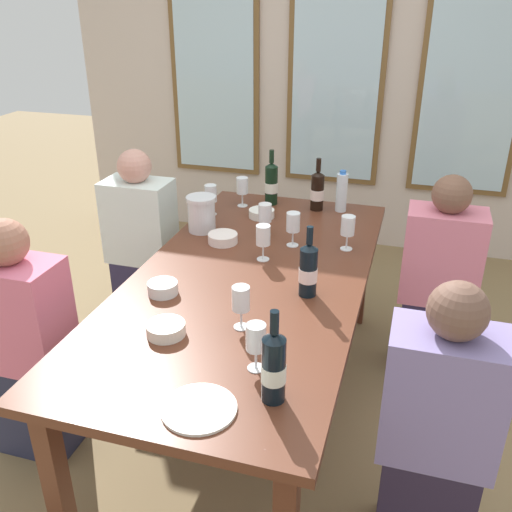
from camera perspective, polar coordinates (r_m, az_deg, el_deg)
ground_plane at (r=2.94m, az=-0.59°, el=-14.89°), size 12.00×12.00×0.00m
back_wall_with_windows at (r=4.40m, az=8.30°, el=19.42°), size 4.22×0.10×2.90m
dining_table at (r=2.55m, az=-0.66°, el=-3.40°), size 1.02×2.11×0.74m
white_plate_0 at (r=1.79m, az=-5.79°, el=-15.13°), size 0.24×0.24×0.01m
metal_pitcher at (r=2.96m, az=-5.54°, el=4.31°), size 0.16×0.16×0.19m
wine_bottle_0 at (r=2.32m, az=5.32°, el=-1.38°), size 0.08×0.08×0.31m
wine_bottle_1 at (r=3.32m, az=1.56°, el=7.37°), size 0.08×0.08×0.33m
wine_bottle_2 at (r=1.74m, az=1.81°, el=-11.16°), size 0.08×0.08×0.32m
wine_bottle_3 at (r=3.26m, az=6.24°, el=6.61°), size 0.08×0.08×0.30m
tasting_bowl_0 at (r=2.84m, az=-3.38°, el=1.81°), size 0.15×0.15×0.05m
tasting_bowl_1 at (r=2.39m, az=-9.43°, el=-3.22°), size 0.13×0.13×0.05m
tasting_bowl_2 at (r=2.12m, az=-9.12°, el=-7.33°), size 0.15×0.15×0.05m
tasting_bowl_3 at (r=3.16m, az=0.57°, el=4.35°), size 0.14×0.14×0.04m
water_bottle at (r=3.25m, az=8.68°, el=6.43°), size 0.06×0.06×0.24m
wine_glass_0 at (r=2.77m, az=3.78°, el=3.28°), size 0.07×0.07×0.17m
wine_glass_1 at (r=3.17m, az=-4.61°, el=6.20°), size 0.07×0.07×0.17m
wine_glass_2 at (r=1.87m, az=-0.00°, el=-8.48°), size 0.07×0.07×0.17m
wine_glass_3 at (r=2.62m, az=0.73°, el=1.95°), size 0.07×0.07×0.17m
wine_glass_4 at (r=2.09m, az=-1.53°, el=-4.54°), size 0.07×0.07×0.17m
wine_glass_5 at (r=2.88m, az=0.92°, el=4.23°), size 0.07×0.07×0.17m
wine_glass_6 at (r=3.29m, az=-1.40°, el=7.08°), size 0.07×0.07×0.17m
wine_glass_7 at (r=2.76m, az=9.29°, el=2.89°), size 0.07×0.07×0.17m
seated_person_0 at (r=3.37m, az=-11.48°, el=0.92°), size 0.38×0.24×1.11m
seated_person_1 at (r=3.04m, az=17.94°, el=-2.78°), size 0.38×0.24×1.11m
seated_person_2 at (r=2.61m, az=-22.25°, el=-8.56°), size 0.38×0.24×1.11m
seated_person_3 at (r=2.11m, az=17.76°, el=-16.77°), size 0.38×0.24×1.11m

